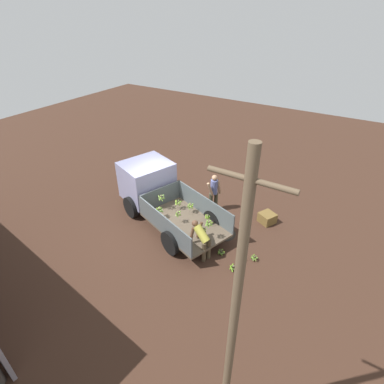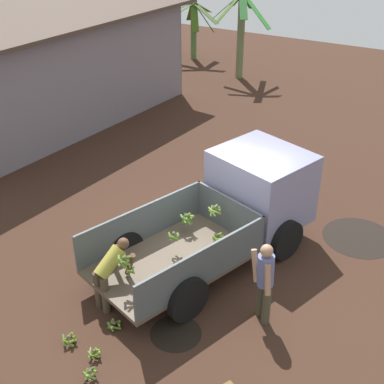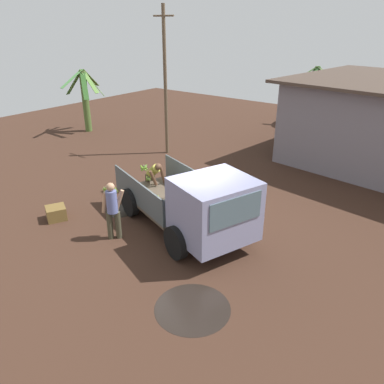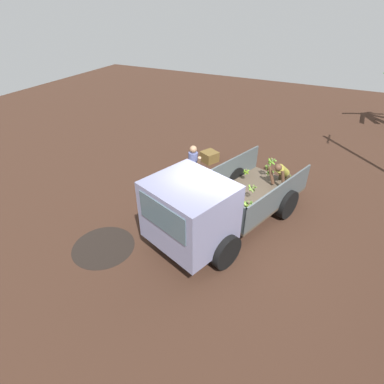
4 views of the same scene
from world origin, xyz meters
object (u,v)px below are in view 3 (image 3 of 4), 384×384
(banana_bunch_on_ground_1, at_px, (130,185))
(banana_bunch_on_ground_3, at_px, (106,189))
(person_worker_loading, at_px, (153,176))
(banana_bunch_on_ground_2, at_px, (117,190))
(person_foreground_visitor, at_px, (112,208))
(banana_bunch_on_ground_0, at_px, (134,194))
(wooden_crate_0, at_px, (56,213))
(cargo_truck, at_px, (203,207))
(utility_pole, at_px, (165,81))

(banana_bunch_on_ground_1, height_order, banana_bunch_on_ground_3, banana_bunch_on_ground_1)
(person_worker_loading, relative_size, banana_bunch_on_ground_3, 5.53)
(banana_bunch_on_ground_2, bearing_deg, banana_bunch_on_ground_1, 85.92)
(banana_bunch_on_ground_3, bearing_deg, person_worker_loading, 24.68)
(person_foreground_visitor, height_order, person_worker_loading, person_foreground_visitor)
(banana_bunch_on_ground_0, xyz_separation_m, wooden_crate_0, (-0.73, -2.57, 0.11))
(cargo_truck, height_order, person_worker_loading, cargo_truck)
(person_worker_loading, height_order, banana_bunch_on_ground_3, person_worker_loading)
(banana_bunch_on_ground_3, bearing_deg, person_foreground_visitor, -36.05)
(person_foreground_visitor, xyz_separation_m, banana_bunch_on_ground_3, (-2.60, 1.89, -0.81))
(cargo_truck, bearing_deg, wooden_crate_0, -139.61)
(person_foreground_visitor, distance_m, banana_bunch_on_ground_0, 2.80)
(banana_bunch_on_ground_1, xyz_separation_m, wooden_crate_0, (-0.05, -3.03, 0.09))
(cargo_truck, distance_m, person_foreground_visitor, 2.46)
(person_worker_loading, height_order, wooden_crate_0, person_worker_loading)
(banana_bunch_on_ground_1, bearing_deg, utility_pole, 111.88)
(cargo_truck, bearing_deg, banana_bunch_on_ground_0, -174.89)
(utility_pole, bearing_deg, person_foreground_visitor, -60.20)
(cargo_truck, distance_m, wooden_crate_0, 4.70)
(banana_bunch_on_ground_1, bearing_deg, banana_bunch_on_ground_0, -33.91)
(cargo_truck, distance_m, banana_bunch_on_ground_3, 4.82)
(utility_pole, xyz_separation_m, person_worker_loading, (2.76, -3.86, -2.40))
(person_foreground_visitor, bearing_deg, person_worker_loading, -27.25)
(person_foreground_visitor, distance_m, wooden_crate_0, 2.37)
(banana_bunch_on_ground_2, height_order, wooden_crate_0, wooden_crate_0)
(person_foreground_visitor, relative_size, person_worker_loading, 1.26)
(banana_bunch_on_ground_1, distance_m, banana_bunch_on_ground_2, 0.58)
(person_foreground_visitor, distance_m, banana_bunch_on_ground_2, 3.16)
(cargo_truck, xyz_separation_m, person_foreground_visitor, (-2.08, -1.30, -0.15))
(person_foreground_visitor, bearing_deg, banana_bunch_on_ground_0, -13.09)
(wooden_crate_0, bearing_deg, banana_bunch_on_ground_1, 89.12)
(banana_bunch_on_ground_2, bearing_deg, person_worker_loading, 23.44)
(wooden_crate_0, bearing_deg, cargo_truck, 20.98)
(cargo_truck, relative_size, banana_bunch_on_ground_1, 18.47)
(banana_bunch_on_ground_1, distance_m, wooden_crate_0, 3.03)
(utility_pole, relative_size, banana_bunch_on_ground_3, 25.95)
(person_foreground_visitor, relative_size, wooden_crate_0, 2.96)
(cargo_truck, xyz_separation_m, person_worker_loading, (-3.05, 1.34, -0.29))
(person_foreground_visitor, distance_m, banana_bunch_on_ground_1, 3.54)
(cargo_truck, bearing_deg, person_worker_loading, 175.61)
(utility_pole, height_order, person_foreground_visitor, utility_pole)
(utility_pole, relative_size, banana_bunch_on_ground_1, 21.51)
(utility_pole, bearing_deg, person_worker_loading, -54.41)
(cargo_truck, xyz_separation_m, banana_bunch_on_ground_1, (-4.27, 1.37, -0.96))
(utility_pole, bearing_deg, wooden_crate_0, -77.73)
(utility_pole, relative_size, banana_bunch_on_ground_2, 25.07)
(person_foreground_visitor, height_order, banana_bunch_on_ground_2, person_foreground_visitor)
(utility_pole, xyz_separation_m, banana_bunch_on_ground_2, (1.50, -4.40, -3.07))
(banana_bunch_on_ground_0, relative_size, wooden_crate_0, 0.48)
(person_foreground_visitor, xyz_separation_m, wooden_crate_0, (-2.23, -0.36, -0.72))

